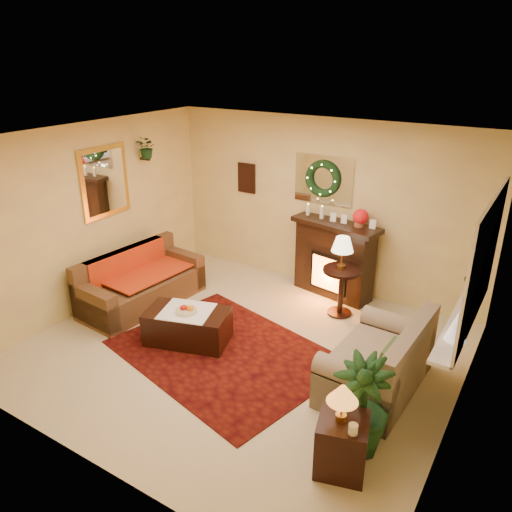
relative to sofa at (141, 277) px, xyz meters
The scene contains 31 objects.
floor 1.96m from the sofa, ahead, with size 5.00×5.00×0.00m, color beige.
ceiling 2.89m from the sofa, ahead, with size 5.00×5.00×0.00m, color white.
wall_back 2.88m from the sofa, 46.43° to the left, with size 5.00×5.00×0.00m, color #EFD88C.
wall_front 3.26m from the sofa, 52.91° to the right, with size 5.00×5.00×0.00m, color #EFD88C.
wall_left 1.09m from the sofa, 156.92° to the right, with size 4.50×4.50×0.00m, color #EFD88C.
wall_right 4.49m from the sofa, ahead, with size 4.50×4.50×0.00m, color #EFD88C.
area_rug 1.86m from the sofa, 13.57° to the right, with size 2.58×1.94×0.01m, color maroon.
sofa is the anchor object (origin of this frame).
red_throw 0.19m from the sofa, 108.03° to the left, with size 0.85×1.37×0.02m, color #C83103.
fireplace 2.85m from the sofa, 38.72° to the left, with size 1.19×0.38×1.09m, color black.
poinsettia 3.25m from the sofa, 34.60° to the left, with size 0.22×0.22×0.22m, color red.
mantel_candle_a 2.64m from the sofa, 45.82° to the left, with size 0.06×0.06×0.17m, color #F4F0CA.
mantel_candle_b 2.79m from the sofa, 41.87° to the left, with size 0.06×0.06×0.18m, color white.
mantel_mirror 3.02m from the sofa, 46.14° to the left, with size 0.92×0.02×0.72m, color white.
wreath 3.00m from the sofa, 45.55° to the left, with size 0.55×0.55×0.11m, color #194719.
wall_art 2.33m from the sofa, 74.53° to the left, with size 0.32×0.03×0.48m, color #381E11.
gold_mirror 1.44m from the sofa, behind, with size 0.03×0.84×1.00m, color gold.
hanging_plant 1.79m from the sofa, 119.27° to the left, with size 0.33×0.28×0.36m, color #194719.
loveseat 3.55m from the sofa, ahead, with size 0.84×1.45×0.84m, color gray.
window_frame 4.53m from the sofa, ahead, with size 0.03×1.86×1.36m, color white.
window_glass 4.52m from the sofa, ahead, with size 0.02×1.70×1.22m, color black.
window_sill 4.31m from the sofa, ahead, with size 0.22×1.86×0.04m, color white.
mini_tree 4.35m from the sofa, ahead, with size 0.21×0.21×0.32m, color white.
sill_plant 4.42m from the sofa, 13.35° to the left, with size 0.27×0.22×0.50m, color #204422.
side_table_round 2.86m from the sofa, 25.96° to the left, with size 0.54×0.54×0.70m, color #351E0D.
lamp_cream 2.88m from the sofa, 26.47° to the left, with size 0.30×0.30×0.46m, color #FFEABA.
end_table_square 3.95m from the sofa, 20.32° to the right, with size 0.43×0.43×0.53m, color #392818.
lamp_tiffany 3.93m from the sofa, 20.53° to the right, with size 0.27×0.27×0.40m, color #FF9A3C.
coffee_table 1.31m from the sofa, 20.40° to the right, with size 1.03×0.57×0.43m, color black.
fruit_bowl 1.32m from the sofa, 21.36° to the right, with size 0.27×0.27×0.06m, color beige.
floor_palm 3.87m from the sofa, 15.79° to the right, with size 1.64×1.64×2.93m, color #2B5F23.
Camera 1 is at (2.96, -4.40, 3.49)m, focal length 35.00 mm.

